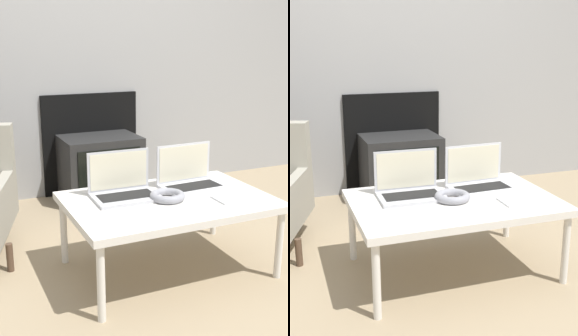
# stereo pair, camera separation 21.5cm
# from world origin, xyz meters

# --- Properties ---
(ground_plane) EXTENTS (14.00, 14.00, 0.00)m
(ground_plane) POSITION_xyz_m (0.00, 0.00, 0.00)
(ground_plane) COLOR #998466
(wall_back) EXTENTS (7.00, 0.08, 2.60)m
(wall_back) POSITION_xyz_m (0.00, 1.69, 1.29)
(wall_back) COLOR #999999
(wall_back) RESTS_ON ground_plane
(table) EXTENTS (1.01, 0.68, 0.39)m
(table) POSITION_xyz_m (0.00, 0.23, 0.36)
(table) COLOR silver
(table) RESTS_ON ground_plane
(laptop_left) EXTENTS (0.34, 0.24, 0.22)m
(laptop_left) POSITION_xyz_m (-0.19, 0.35, 0.44)
(laptop_left) COLOR #B2B2B7
(laptop_left) RESTS_ON table
(laptop_right) EXTENTS (0.34, 0.24, 0.22)m
(laptop_right) POSITION_xyz_m (0.19, 0.35, 0.44)
(laptop_right) COLOR silver
(laptop_right) RESTS_ON table
(headphones) EXTENTS (0.18, 0.18, 0.04)m
(headphones) POSITION_xyz_m (-0.01, 0.21, 0.41)
(headphones) COLOR gray
(headphones) RESTS_ON table
(phone) EXTENTS (0.07, 0.13, 0.01)m
(phone) POSITION_xyz_m (0.23, 0.09, 0.40)
(phone) COLOR silver
(phone) RESTS_ON table
(tv) EXTENTS (0.56, 0.41, 0.48)m
(tv) POSITION_xyz_m (0.05, 1.44, 0.24)
(tv) COLOR black
(tv) RESTS_ON ground_plane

